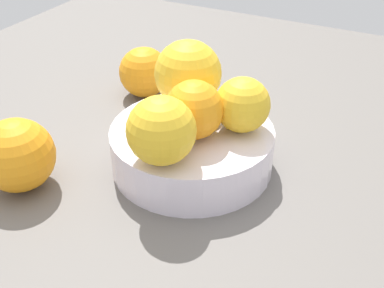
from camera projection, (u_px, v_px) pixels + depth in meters
The scene contains 8 objects.
ground_plane at pixel (192, 172), 59.28cm from camera, with size 110.00×110.00×2.00cm, color #66605B.
fruit_bowl at pixel (192, 148), 57.38cm from camera, with size 19.16×19.16×5.10cm.
orange_in_bowl_0 at pixel (194, 110), 53.01cm from camera, with size 6.63×6.63×6.63cm, color orange.
orange_in_bowl_1 at pixel (188, 73), 58.79cm from camera, with size 8.25×8.25×8.25cm, color yellow.
orange_in_bowl_2 at pixel (242, 105), 54.25cm from camera, with size 6.34×6.34×6.34cm, color yellow.
orange_in_bowl_3 at pixel (165, 132), 48.67cm from camera, with size 7.24×7.24×7.24cm, color yellow.
orange_loose_0 at pixel (17, 155), 53.20cm from camera, with size 8.32×8.32×8.32cm, color orange.
orange_loose_1 at pixel (144, 72), 71.87cm from camera, with size 7.49×7.49×7.49cm, color orange.
Camera 1 is at (-21.66, 42.28, 34.63)cm, focal length 45.31 mm.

